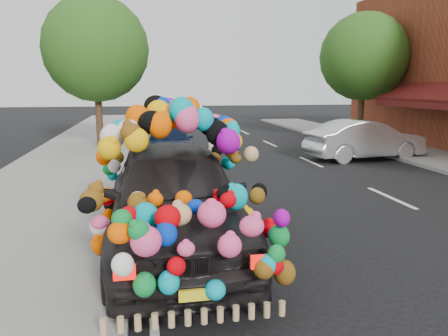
{
  "coord_description": "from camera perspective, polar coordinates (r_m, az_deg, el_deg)",
  "views": [
    {
      "loc": [
        -2.05,
        -9.03,
        2.57
      ],
      "look_at": [
        -0.37,
        0.0,
        0.85
      ],
      "focal_mm": 35.0,
      "sensor_mm": 36.0,
      "label": 1
    }
  ],
  "objects": [
    {
      "name": "ground",
      "position": [
        9.6,
        2.18,
        -4.9
      ],
      "size": [
        100.0,
        100.0,
        0.0
      ],
      "primitive_type": "plane",
      "color": "black",
      "rests_on": "ground"
    },
    {
      "name": "sidewalk",
      "position": [
        9.63,
        -23.75,
        -5.39
      ],
      "size": [
        4.0,
        60.0,
        0.12
      ],
      "primitive_type": "cube",
      "color": "gray",
      "rests_on": "ground"
    },
    {
      "name": "kerb",
      "position": [
        9.37,
        -12.03,
        -5.11
      ],
      "size": [
        0.15,
        60.0,
        0.13
      ],
      "primitive_type": "cube",
      "color": "gray",
      "rests_on": "ground"
    },
    {
      "name": "lane_markings",
      "position": [
        10.95,
        20.93,
        -3.63
      ],
      "size": [
        6.0,
        50.0,
        0.01
      ],
      "primitive_type": null,
      "color": "silver",
      "rests_on": "ground"
    },
    {
      "name": "tree_near_sidewalk",
      "position": [
        18.66,
        -16.43,
        14.68
      ],
      "size": [
        4.2,
        4.2,
        6.13
      ],
      "color": "#332114",
      "rests_on": "ground"
    },
    {
      "name": "tree_far_b",
      "position": [
        21.56,
        17.8,
        13.65
      ],
      "size": [
        4.0,
        4.0,
        5.9
      ],
      "color": "#332114",
      "rests_on": "ground"
    },
    {
      "name": "plush_art_car",
      "position": [
        6.81,
        -6.62,
        -0.8
      ],
      "size": [
        2.45,
        5.28,
        2.37
      ],
      "rotation": [
        0.0,
        0.0,
        0.01
      ],
      "color": "black",
      "rests_on": "ground"
    },
    {
      "name": "navy_sedan",
      "position": [
        15.75,
        -7.23,
        3.35
      ],
      "size": [
        1.77,
        4.15,
        1.19
      ],
      "primitive_type": "imported",
      "rotation": [
        0.0,
        0.0,
        -0.02
      ],
      "color": "black",
      "rests_on": "ground"
    },
    {
      "name": "silver_hatchback",
      "position": [
        16.3,
        17.95,
        3.53
      ],
      "size": [
        4.4,
        2.01,
        1.4
      ],
      "primitive_type": "imported",
      "rotation": [
        0.0,
        0.0,
        1.7
      ],
      "color": "silver",
      "rests_on": "ground"
    }
  ]
}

